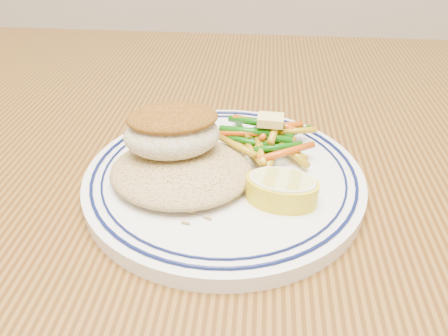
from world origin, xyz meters
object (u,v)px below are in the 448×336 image
Objects in this scene: dining_table at (204,242)px; plate at (224,177)px; rice_pilaf at (181,168)px; lemon_wedge at (282,189)px; vegetable_pile at (266,138)px; fish_fillet at (172,131)px.

plate is at bearing -40.56° from dining_table.
rice_pilaf is 0.09m from lemon_wedge.
vegetable_pile is at bearing 20.24° from dining_table.
fish_fillet reaches higher than lemon_wedge.
dining_table is 15.22× the size of fish_fillet.
lemon_wedge is (0.05, -0.04, 0.02)m from plate.
rice_pilaf is at bearing -60.86° from fish_fillet.
vegetable_pile is at bearing 25.70° from fish_fillet.
fish_fillet reaches higher than vegetable_pile.
rice_pilaf is 1.31× the size of fish_fillet.
rice_pilaf is at bearing -142.23° from vegetable_pile.
plate is at bearing -130.59° from vegetable_pile.
fish_fillet is 0.94× the size of vegetable_pile.
fish_fillet is (-0.05, 0.00, 0.05)m from plate.
dining_table is at bearing 139.44° from plate.
plate reaches higher than dining_table.
rice_pilaf is 1.94× the size of lemon_wedge.
vegetable_pile is at bearing 37.77° from rice_pilaf.
dining_table is 22.62× the size of lemon_wedge.
vegetable_pile reaches higher than rice_pilaf.
fish_fillet is at bearing 175.85° from plate.
vegetable_pile reaches higher than plate.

